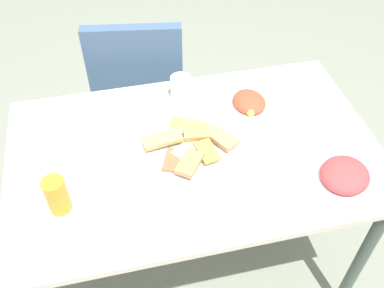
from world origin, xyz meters
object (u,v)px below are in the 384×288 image
at_px(pide_platter, 188,147).
at_px(soda_can, 57,195).
at_px(salad_plate_greens, 249,104).
at_px(fork, 86,137).
at_px(salad_plate_rice, 345,176).
at_px(dining_chair, 140,90).
at_px(drinking_glass, 181,88).
at_px(dining_table, 194,166).
at_px(paper_napkin, 86,135).
at_px(spoon, 86,130).

distance_m(pide_platter, soda_can, 0.45).
relative_size(salad_plate_greens, soda_can, 1.82).
bearing_deg(fork, salad_plate_rice, -8.72).
xyz_separation_m(salad_plate_rice, soda_can, (-0.87, 0.09, 0.04)).
distance_m(pide_platter, salad_plate_rice, 0.51).
bearing_deg(fork, dining_chair, 81.93).
distance_m(salad_plate_rice, fork, 0.86).
height_order(pide_platter, soda_can, soda_can).
bearing_deg(soda_can, salad_plate_greens, 24.29).
bearing_deg(fork, drinking_glass, 38.35).
height_order(dining_table, fork, fork).
distance_m(soda_can, paper_napkin, 0.31).
relative_size(pide_platter, paper_napkin, 2.59).
distance_m(soda_can, spoon, 0.33).
distance_m(salad_plate_greens, drinking_glass, 0.26).
bearing_deg(pide_platter, dining_chair, 98.11).
relative_size(dining_chair, pide_platter, 2.81).
bearing_deg(fork, soda_can, -91.44).
relative_size(dining_table, dining_chair, 1.33).
bearing_deg(paper_napkin, soda_can, -106.99).
bearing_deg(paper_napkin, pide_platter, -24.54).
relative_size(salad_plate_greens, salad_plate_rice, 1.01).
bearing_deg(spoon, dining_table, -5.47).
bearing_deg(spoon, fork, -69.78).
height_order(salad_plate_rice, fork, salad_plate_rice).
height_order(salad_plate_greens, paper_napkin, salad_plate_greens).
bearing_deg(drinking_glass, dining_chair, 108.65).
xyz_separation_m(dining_table, spoon, (-0.35, 0.17, 0.09)).
bearing_deg(salad_plate_rice, dining_table, 151.17).
xyz_separation_m(pide_platter, salad_plate_greens, (0.27, 0.16, 0.00)).
bearing_deg(salad_plate_greens, spoon, 179.57).
height_order(salad_plate_greens, soda_can, soda_can).
height_order(dining_chair, soda_can, dining_chair).
distance_m(salad_plate_greens, spoon, 0.60).
bearing_deg(dining_table, salad_plate_greens, 33.94).
xyz_separation_m(dining_table, soda_can, (-0.44, -0.14, 0.15)).
relative_size(fork, spoon, 1.12).
height_order(salad_plate_rice, paper_napkin, salad_plate_rice).
xyz_separation_m(dining_chair, drinking_glass, (0.13, -0.37, 0.28)).
distance_m(salad_plate_rice, drinking_glass, 0.66).
xyz_separation_m(dining_chair, spoon, (-0.24, -0.48, 0.24)).
bearing_deg(pide_platter, paper_napkin, 155.46).
relative_size(dining_chair, drinking_glass, 10.18).
bearing_deg(spoon, soda_can, -85.85).
distance_m(dining_table, pide_platter, 0.10).
xyz_separation_m(dining_table, drinking_glass, (0.01, 0.28, 0.13)).
xyz_separation_m(salad_plate_rice, drinking_glass, (-0.41, 0.51, 0.02)).
bearing_deg(salad_plate_greens, dining_table, -146.06).
height_order(dining_table, dining_chair, dining_chair).
bearing_deg(drinking_glass, pide_platter, -96.79).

